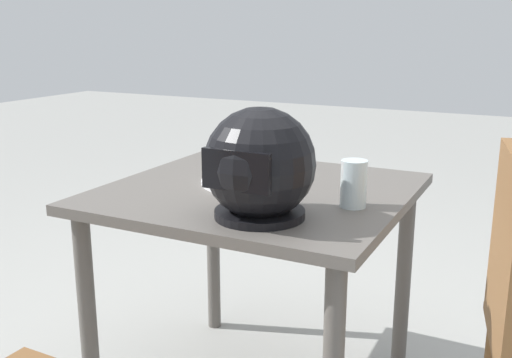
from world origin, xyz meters
TOP-DOWN VIEW (x-y plane):
  - dining_table at (0.00, 0.00)m, footprint 0.86×0.82m
  - pizza_plate at (0.03, -0.04)m, footprint 0.32×0.32m
  - pizza at (0.03, -0.04)m, footprint 0.27×0.27m
  - motorcycle_helmet at (-0.13, 0.25)m, footprint 0.28×0.28m
  - drinking_glass at (-0.31, 0.06)m, footprint 0.07×0.07m

SIDE VIEW (x-z plane):
  - dining_table at x=0.00m, z-range 0.25..0.96m
  - pizza_plate at x=0.03m, z-range 0.71..0.72m
  - pizza at x=0.03m, z-range 0.70..0.76m
  - drinking_glass at x=-0.31m, z-range 0.71..0.83m
  - motorcycle_helmet at x=-0.13m, z-range 0.70..0.98m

